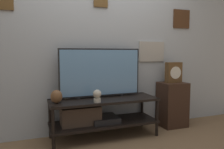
% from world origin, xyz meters
% --- Properties ---
extents(ground_plane, '(12.00, 12.00, 0.00)m').
position_xyz_m(ground_plane, '(0.00, 0.00, 0.00)').
color(ground_plane, '#846647').
extents(wall_back, '(6.40, 0.08, 2.70)m').
position_xyz_m(wall_back, '(0.00, 0.58, 1.35)').
color(wall_back, '#B2BCC6').
rests_on(wall_back, ground_plane).
extents(media_console, '(1.43, 0.49, 0.53)m').
position_xyz_m(media_console, '(-0.12, 0.28, 0.33)').
color(media_console, black).
rests_on(media_console, ground_plane).
extents(television, '(1.13, 0.05, 0.67)m').
position_xyz_m(television, '(-0.01, 0.39, 0.87)').
color(television, black).
rests_on(television, media_console).
extents(vase_urn_stoneware, '(0.14, 0.12, 0.16)m').
position_xyz_m(vase_urn_stoneware, '(-0.62, 0.24, 0.61)').
color(vase_urn_stoneware, brown).
rests_on(vase_urn_stoneware, media_console).
extents(vase_slim_bronze, '(0.09, 0.09, 0.21)m').
position_xyz_m(vase_slim_bronze, '(-0.47, 0.49, 0.63)').
color(vase_slim_bronze, tan).
rests_on(vase_slim_bronze, media_console).
extents(decorative_bust, '(0.10, 0.10, 0.16)m').
position_xyz_m(decorative_bust, '(-0.15, 0.12, 0.61)').
color(decorative_bust, beige).
rests_on(decorative_bust, media_console).
extents(side_table, '(0.39, 0.34, 0.68)m').
position_xyz_m(side_table, '(1.14, 0.36, 0.34)').
color(side_table, '#382319').
rests_on(side_table, ground_plane).
extents(mantel_clock, '(0.25, 0.11, 0.31)m').
position_xyz_m(mantel_clock, '(1.15, 0.36, 0.84)').
color(mantel_clock, brown).
rests_on(mantel_clock, side_table).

